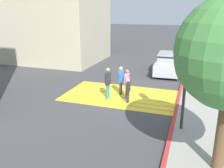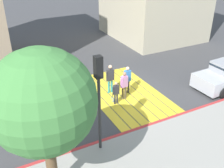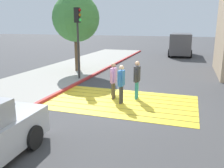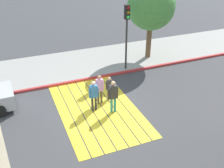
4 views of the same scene
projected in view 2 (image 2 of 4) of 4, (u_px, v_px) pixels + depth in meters
ground_plane at (125, 94)px, 15.35m from camera, size 120.00×120.00×0.00m
crosswalk_stripes at (125, 94)px, 15.35m from camera, size 6.40×3.80×0.01m
sidewalk_west at (192, 153)px, 10.94m from camera, size 4.80×40.00×0.12m
curb_painted at (158, 123)px, 12.78m from camera, size 0.16×40.00×0.13m
traffic_light_corner at (99, 86)px, 9.80m from camera, size 0.39×0.28×4.24m
street_tree at (44, 102)px, 7.69m from camera, size 3.20×3.20×5.32m
pedestrian_adult_lead at (110, 77)px, 15.02m from camera, size 0.23×0.51×1.74m
pedestrian_adult_trailing at (124, 84)px, 14.41m from camera, size 0.22×0.48×1.65m
pedestrian_adult_side at (127, 78)px, 15.00m from camera, size 0.23×0.49×1.67m
pedestrian_child_with_racket at (116, 92)px, 14.06m from camera, size 0.28×0.40×1.32m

